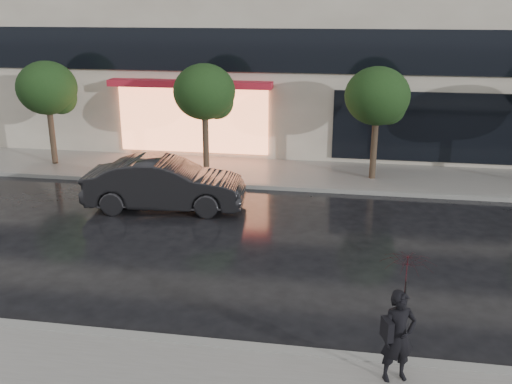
# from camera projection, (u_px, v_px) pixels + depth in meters

# --- Properties ---
(ground) EXTENTS (120.00, 120.00, 0.00)m
(ground) POSITION_uv_depth(u_px,v_px,m) (229.00, 320.00, 11.22)
(ground) COLOR black
(ground) RESTS_ON ground
(sidewalk_far) EXTENTS (60.00, 3.50, 0.12)m
(sidewalk_far) POSITION_uv_depth(u_px,v_px,m) (288.00, 174.00, 20.80)
(sidewalk_far) COLOR slate
(sidewalk_far) RESTS_ON ground
(curb_near) EXTENTS (60.00, 0.25, 0.14)m
(curb_near) POSITION_uv_depth(u_px,v_px,m) (218.00, 346.00, 10.26)
(curb_near) COLOR gray
(curb_near) RESTS_ON ground
(curb_far) EXTENTS (60.00, 0.25, 0.14)m
(curb_far) POSITION_uv_depth(u_px,v_px,m) (282.00, 188.00, 19.16)
(curb_far) COLOR gray
(curb_far) RESTS_ON ground
(tree_far_west) EXTENTS (2.20, 2.20, 3.99)m
(tree_far_west) POSITION_uv_depth(u_px,v_px,m) (49.00, 90.00, 21.11)
(tree_far_west) COLOR #33261C
(tree_far_west) RESTS_ON ground
(tree_mid_west) EXTENTS (2.20, 2.20, 3.99)m
(tree_mid_west) POSITION_uv_depth(u_px,v_px,m) (206.00, 94.00, 20.17)
(tree_mid_west) COLOR #33261C
(tree_mid_west) RESTS_ON ground
(tree_mid_east) EXTENTS (2.20, 2.20, 3.99)m
(tree_mid_east) POSITION_uv_depth(u_px,v_px,m) (379.00, 98.00, 19.22)
(tree_mid_east) COLOR #33261C
(tree_mid_east) RESTS_ON ground
(parked_car) EXTENTS (4.90, 2.09, 1.57)m
(parked_car) POSITION_uv_depth(u_px,v_px,m) (165.00, 184.00, 17.17)
(parked_car) COLOR black
(parked_car) RESTS_ON ground
(pedestrian_with_umbrella) EXTENTS (1.11, 1.12, 2.20)m
(pedestrian_with_umbrella) POSITION_uv_depth(u_px,v_px,m) (403.00, 300.00, 8.85)
(pedestrian_with_umbrella) COLOR black
(pedestrian_with_umbrella) RESTS_ON sidewalk_near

